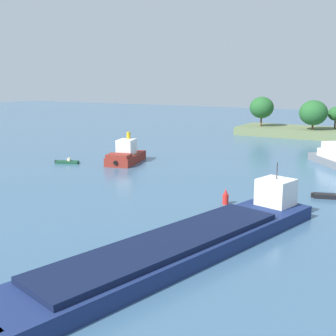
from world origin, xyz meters
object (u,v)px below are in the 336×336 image
small_motorboat (335,196)px  fishing_skiff (67,162)px  tugboat (126,155)px  channel_buoy_red (226,197)px  cargo_barge (186,243)px

small_motorboat → fishing_skiff: small_motorboat is taller
fishing_skiff → tugboat: tugboat is taller
small_motorboat → tugboat: tugboat is taller
fishing_skiff → channel_buoy_red: (33.98, -9.34, 0.53)m
small_motorboat → cargo_barge: 25.83m
cargo_barge → channel_buoy_red: 15.76m
cargo_barge → tugboat: 42.07m
small_motorboat → fishing_skiff: 44.68m
cargo_barge → small_motorboat: bearing=72.8°
small_motorboat → channel_buoy_red: (-10.70, -9.19, 0.53)m
tugboat → channel_buoy_red: (25.65, -15.30, -0.56)m
small_motorboat → channel_buoy_red: bearing=-139.3°
cargo_barge → fishing_skiff: bearing=146.2°
small_motorboat → channel_buoy_red: size_ratio=2.85×
fishing_skiff → cargo_barge: bearing=-33.8°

